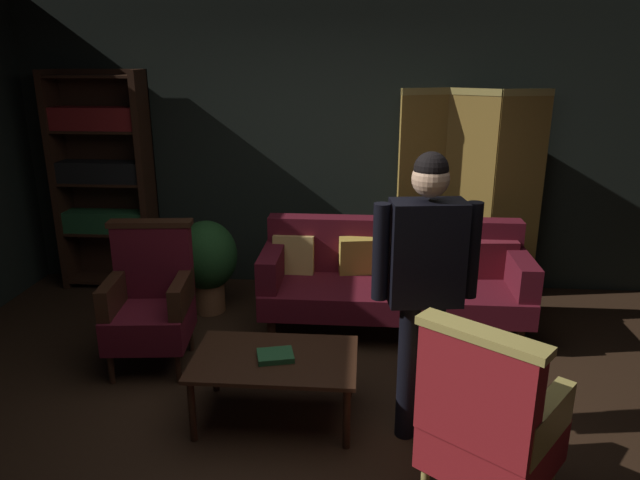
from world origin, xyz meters
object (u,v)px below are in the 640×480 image
(folding_screen, at_px, (468,192))
(potted_plant, at_px, (207,260))
(standing_figure, at_px, (425,274))
(bookshelf, at_px, (104,177))
(coffee_table, at_px, (275,364))
(armchair_gilt_accent, at_px, (488,423))
(armchair_wing_left, at_px, (151,300))
(book_green_cloth, at_px, (275,356))
(velvet_couch, at_px, (393,275))

(folding_screen, xyz_separation_m, potted_plant, (-2.29, -0.57, -0.51))
(folding_screen, distance_m, potted_plant, 2.41)
(standing_figure, bearing_deg, bookshelf, 141.70)
(folding_screen, bearing_deg, standing_figure, -104.98)
(folding_screen, distance_m, coffee_table, 2.64)
(bookshelf, height_order, armchair_gilt_accent, bookshelf)
(bookshelf, relative_size, armchair_wing_left, 1.97)
(armchair_gilt_accent, relative_size, book_green_cloth, 4.82)
(standing_figure, bearing_deg, armchair_wing_left, 158.59)
(bookshelf, relative_size, standing_figure, 1.20)
(coffee_table, xyz_separation_m, book_green_cloth, (0.01, -0.02, 0.06))
(folding_screen, height_order, armchair_gilt_accent, folding_screen)
(folding_screen, height_order, standing_figure, folding_screen)
(velvet_couch, distance_m, book_green_cloth, 1.58)
(bookshelf, relative_size, coffee_table, 2.05)
(potted_plant, relative_size, book_green_cloth, 3.82)
(bookshelf, distance_m, velvet_couch, 2.87)
(standing_figure, xyz_separation_m, potted_plant, (-1.69, 1.65, -0.55))
(standing_figure, relative_size, potted_plant, 2.07)
(coffee_table, relative_size, armchair_gilt_accent, 0.96)
(coffee_table, relative_size, standing_figure, 0.59)
(bookshelf, bearing_deg, potted_plant, -26.89)
(potted_plant, height_order, book_green_cloth, potted_plant)
(velvet_couch, xyz_separation_m, armchair_wing_left, (-1.77, -0.74, 0.03))
(coffee_table, bearing_deg, bookshelf, 132.58)
(coffee_table, xyz_separation_m, armchair_gilt_accent, (1.14, -0.68, 0.12))
(folding_screen, bearing_deg, potted_plant, -166.05)
(armchair_wing_left, relative_size, book_green_cloth, 4.82)
(armchair_gilt_accent, xyz_separation_m, standing_figure, (-0.28, 0.57, 0.54))
(potted_plant, bearing_deg, standing_figure, -44.22)
(armchair_wing_left, bearing_deg, velvet_couch, 22.71)
(armchair_wing_left, bearing_deg, standing_figure, -21.41)
(folding_screen, bearing_deg, book_green_cloth, -124.31)
(armchair_wing_left, bearing_deg, folding_screen, 31.25)
(folding_screen, xyz_separation_m, coffee_table, (-1.46, -2.11, -0.61))
(armchair_wing_left, bearing_deg, armchair_gilt_accent, -31.37)
(armchair_gilt_accent, xyz_separation_m, armchair_wing_left, (-2.14, 1.30, 0.00))
(coffee_table, distance_m, potted_plant, 1.75)
(folding_screen, bearing_deg, armchair_gilt_accent, -96.44)
(coffee_table, xyz_separation_m, armchair_wing_left, (-0.99, 0.62, 0.12))
(coffee_table, relative_size, potted_plant, 1.21)
(potted_plant, bearing_deg, armchair_wing_left, -100.16)
(velvet_couch, distance_m, coffee_table, 1.57)
(armchair_gilt_accent, bearing_deg, armchair_wing_left, 148.63)
(folding_screen, relative_size, book_green_cloth, 8.81)
(velvet_couch, bearing_deg, book_green_cloth, -119.06)
(potted_plant, bearing_deg, armchair_gilt_accent, -48.42)
(bookshelf, xyz_separation_m, potted_plant, (1.10, -0.56, -0.60))
(velvet_couch, xyz_separation_m, potted_plant, (-1.60, 0.18, 0.02))
(velvet_couch, distance_m, standing_figure, 1.58)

